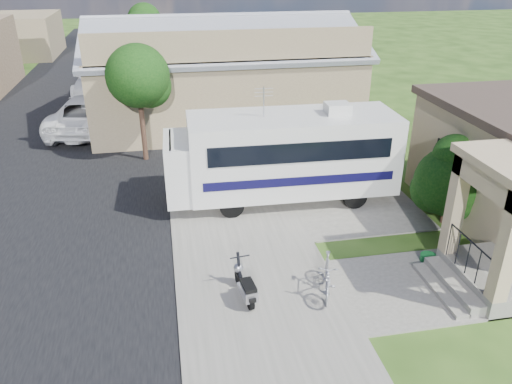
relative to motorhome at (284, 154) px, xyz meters
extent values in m
plane|color=#1D3A0F|center=(-0.79, -4.47, -1.64)|extent=(120.00, 120.00, 0.00)
cube|color=black|center=(-8.29, 5.53, -1.63)|extent=(9.00, 80.00, 0.02)
cube|color=#5F5C56|center=(-1.79, 5.53, -1.61)|extent=(4.00, 80.00, 0.06)
cube|color=#5F5C56|center=(0.71, 0.03, -1.61)|extent=(7.00, 6.00, 0.05)
cube|color=#5F5C56|center=(2.21, -5.47, -1.61)|extent=(4.00, 3.00, 0.05)
cube|color=black|center=(4.69, -1.77, 0.06)|extent=(0.04, 1.10, 1.20)
cube|color=#5F5C56|center=(3.91, -5.77, -1.39)|extent=(1.60, 2.40, 0.50)
cube|color=#5F5C56|center=(2.91, -5.77, -1.48)|extent=(0.40, 2.16, 0.32)
cube|color=#5F5C56|center=(2.56, -5.77, -1.56)|extent=(0.35, 2.16, 0.16)
cube|color=#887156|center=(3.29, -4.74, 0.21)|extent=(0.35, 0.35, 2.70)
cube|color=#887156|center=(3.29, -6.79, 0.21)|extent=(0.35, 0.35, 2.70)
cube|color=#887156|center=(3.29, -5.77, 1.31)|extent=(0.35, 2.40, 0.50)
cylinder|color=black|center=(3.16, -5.77, -0.24)|extent=(0.04, 1.70, 0.04)
cube|color=#746048|center=(-0.79, 9.53, 0.16)|extent=(12.00, 8.00, 3.60)
cube|color=slate|center=(-0.79, 7.53, 2.51)|extent=(12.50, 4.40, 1.78)
cube|color=slate|center=(-0.79, 11.53, 2.51)|extent=(12.50, 4.40, 1.78)
cube|color=slate|center=(-0.79, 9.53, 3.21)|extent=(12.50, 0.50, 0.22)
cube|color=#746048|center=(-0.79, 5.63, 2.51)|extent=(11.76, 0.20, 1.30)
cube|color=#746048|center=(-15.79, 29.53, -0.04)|extent=(8.00, 7.00, 3.20)
cylinder|color=black|center=(-4.59, 4.53, -0.06)|extent=(0.20, 0.20, 3.15)
sphere|color=black|center=(-4.59, 4.53, 1.74)|extent=(2.40, 2.40, 2.40)
sphere|color=black|center=(-4.19, 4.73, 1.29)|extent=(1.68, 1.68, 1.68)
cylinder|color=black|center=(-4.59, 14.53, 0.01)|extent=(0.20, 0.20, 3.29)
sphere|color=black|center=(-4.59, 14.53, 1.89)|extent=(2.40, 2.40, 2.40)
sphere|color=black|center=(-4.19, 14.73, 1.42)|extent=(1.68, 1.68, 1.68)
cylinder|color=black|center=(-4.59, 23.53, -0.13)|extent=(0.20, 0.20, 3.01)
sphere|color=black|center=(-4.59, 23.53, 1.59)|extent=(2.40, 2.40, 2.40)
sphere|color=black|center=(-4.19, 23.73, 1.16)|extent=(1.68, 1.68, 1.68)
cube|color=beige|center=(0.28, -0.01, 0.03)|extent=(6.75, 2.57, 2.48)
cube|color=beige|center=(-3.44, 0.09, -0.25)|extent=(0.82, 2.29, 1.91)
cube|color=black|center=(-3.61, 0.10, 0.27)|extent=(0.11, 2.03, 0.86)
cube|color=black|center=(0.25, -1.22, 0.48)|extent=(5.68, 0.18, 0.62)
cube|color=black|center=(0.32, 1.20, 0.48)|extent=(5.68, 0.18, 0.62)
cube|color=black|center=(0.25, -1.21, -0.46)|extent=(6.01, 0.18, 0.29)
cube|color=black|center=(0.32, 1.20, -0.46)|extent=(6.01, 0.18, 0.29)
cube|color=beige|center=(1.72, -0.05, 1.45)|extent=(0.78, 0.69, 0.33)
cylinder|color=#9F9FA7|center=(-0.67, 0.02, 1.75)|extent=(0.04, 0.04, 0.96)
cylinder|color=black|center=(-1.88, -1.00, -1.21)|extent=(0.77, 0.29, 0.76)
cylinder|color=black|center=(-1.83, 1.10, -1.21)|extent=(0.77, 0.29, 0.76)
cylinder|color=black|center=(2.13, -1.11, -1.21)|extent=(0.77, 0.29, 0.76)
cylinder|color=black|center=(2.18, 0.99, -1.21)|extent=(0.77, 0.29, 0.76)
cylinder|color=black|center=(4.51, -2.50, -1.22)|extent=(0.17, 0.17, 0.84)
sphere|color=black|center=(4.51, -2.50, -0.27)|extent=(2.11, 2.11, 2.11)
sphere|color=black|center=(4.93, -2.19, 0.15)|extent=(1.69, 1.69, 1.69)
sphere|color=black|center=(4.19, -2.29, -0.58)|extent=(1.48, 1.48, 1.48)
sphere|color=black|center=(4.72, -2.82, -0.69)|extent=(1.27, 1.27, 1.27)
sphere|color=black|center=(4.51, -2.50, 0.58)|extent=(1.27, 1.27, 1.27)
cylinder|color=black|center=(-2.11, -5.57, -1.38)|extent=(0.15, 0.40, 0.39)
cylinder|color=black|center=(-2.22, -4.59, -1.38)|extent=(0.15, 0.40, 0.39)
cube|color=#9F9FA7|center=(-2.16, -5.12, -1.33)|extent=(0.33, 0.52, 0.07)
cube|color=#9F9FA7|center=(-2.12, -5.48, -1.20)|extent=(0.36, 0.52, 0.27)
cube|color=black|center=(-2.12, -5.43, -1.03)|extent=(0.33, 0.56, 0.11)
cube|color=black|center=(-2.09, -5.70, -1.22)|extent=(0.18, 0.20, 0.09)
cylinder|color=black|center=(-2.22, -4.65, -1.03)|extent=(0.11, 0.31, 0.74)
sphere|color=#9F9FA7|center=(-2.22, -4.59, -1.09)|extent=(0.25, 0.25, 0.25)
sphere|color=black|center=(-2.23, -4.52, -1.09)|extent=(0.11, 0.11, 0.11)
cylinder|color=black|center=(-2.21, -4.72, -0.69)|extent=(0.49, 0.09, 0.03)
cube|color=black|center=(-2.22, -4.59, -1.28)|extent=(0.15, 0.26, 0.05)
imported|color=#9F9FA7|center=(-0.18, -5.30, -1.15)|extent=(0.93, 1.68, 0.97)
imported|color=white|center=(-7.02, 8.82, -0.79)|extent=(3.96, 6.52, 1.69)
imported|color=white|center=(-7.26, 15.78, -0.74)|extent=(2.96, 6.36, 1.80)
cylinder|color=#14672A|center=(2.96, -4.48, -1.54)|extent=(0.43, 0.43, 0.20)
camera|label=1|loc=(-3.71, -14.74, 5.89)|focal=35.00mm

